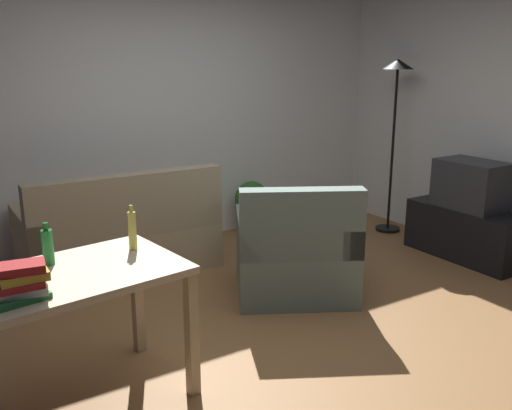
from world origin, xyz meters
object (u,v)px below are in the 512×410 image
(torchiere_lamp, at_px, (396,99))
(potted_plant, at_px, (252,204))
(armchair, at_px, (296,255))
(tv, at_px, (471,185))
(book_stack, at_px, (22,282))
(tv_stand, at_px, (466,233))
(bottle_green, at_px, (48,247))
(bottle_squat, at_px, (132,230))
(desk, at_px, (64,294))
(couch, at_px, (121,238))

(torchiere_lamp, height_order, potted_plant, torchiere_lamp)
(armchair, bearing_deg, tv, -157.11)
(armchair, xyz_separation_m, book_stack, (-2.09, -0.78, 0.52))
(tv, height_order, torchiere_lamp, torchiere_lamp)
(tv_stand, xyz_separation_m, bottle_green, (-3.74, -0.23, 0.62))
(tv, bearing_deg, armchair, 84.78)
(tv, distance_m, torchiere_lamp, 1.22)
(tv, relative_size, bottle_squat, 2.30)
(tv, distance_m, bottle_green, 3.76)
(bottle_squat, xyz_separation_m, book_stack, (-0.65, -0.38, -0.03))
(bottle_green, bearing_deg, armchair, 11.72)
(potted_plant, height_order, armchair, armchair)
(torchiere_lamp, bearing_deg, bottle_green, -161.95)
(book_stack, bearing_deg, armchair, 20.49)
(tv_stand, bearing_deg, torchiere_lamp, 0.00)
(tv_stand, distance_m, bottle_green, 3.80)
(tv_stand, bearing_deg, potted_plant, 38.55)
(armchair, bearing_deg, tv_stand, -157.12)
(tv, relative_size, book_stack, 2.25)
(armchair, relative_size, book_stack, 4.47)
(potted_plant, distance_m, bottle_squat, 2.78)
(desk, xyz_separation_m, book_stack, (-0.22, -0.21, 0.19))
(desk, bearing_deg, torchiere_lamp, 12.86)
(tv, height_order, armchair, same)
(potted_plant, xyz_separation_m, armchair, (-0.52, -1.50, -0.01))
(book_stack, bearing_deg, couch, 61.14)
(tv_stand, bearing_deg, tv, -90.00)
(potted_plant, bearing_deg, armchair, -109.00)
(desk, xyz_separation_m, bottle_green, (-0.02, 0.18, 0.21))
(potted_plant, relative_size, book_stack, 2.14)
(tv_stand, bearing_deg, couch, 64.60)
(tv, relative_size, bottle_green, 2.61)
(desk, distance_m, potted_plant, 3.18)
(potted_plant, height_order, bottle_squat, bottle_squat)
(armchair, distance_m, bottle_green, 2.01)
(bottle_green, xyz_separation_m, book_stack, (-0.19, -0.39, -0.02))
(desk, bearing_deg, tv_stand, -1.56)
(torchiere_lamp, height_order, book_stack, torchiere_lamp)
(torchiere_lamp, distance_m, potted_plant, 1.84)
(armchair, bearing_deg, couch, -21.48)
(tv_stand, relative_size, tv, 1.83)
(desk, bearing_deg, potted_plant, 33.13)
(tv, height_order, desk, tv)
(tv_stand, xyz_separation_m, potted_plant, (-1.33, 1.67, 0.09))
(bottle_green, relative_size, bottle_squat, 0.88)
(potted_plant, height_order, bottle_green, bottle_green)
(torchiere_lamp, relative_size, desk, 1.41)
(couch, xyz_separation_m, tv, (2.86, -1.36, 0.39))
(tv_stand, xyz_separation_m, torchiere_lamp, (0.00, 1.00, 1.17))
(book_stack, bearing_deg, bottle_green, 63.45)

